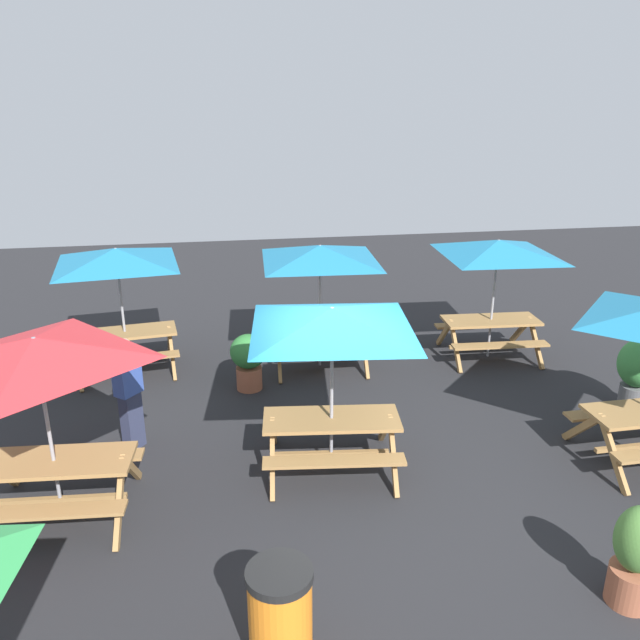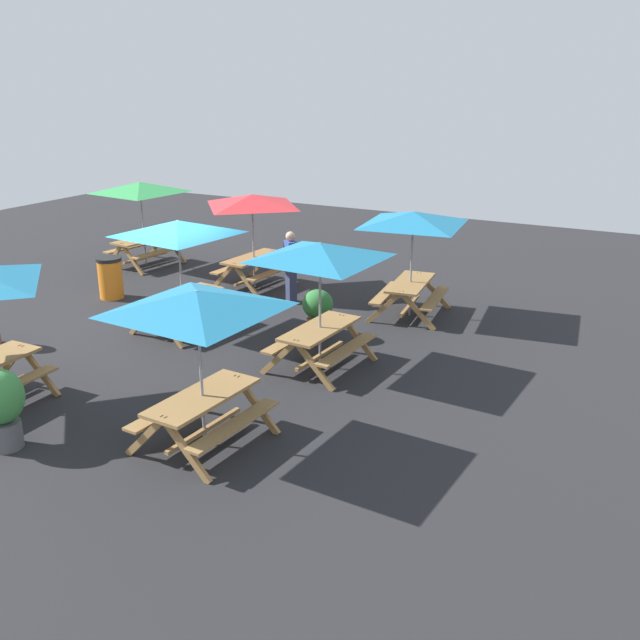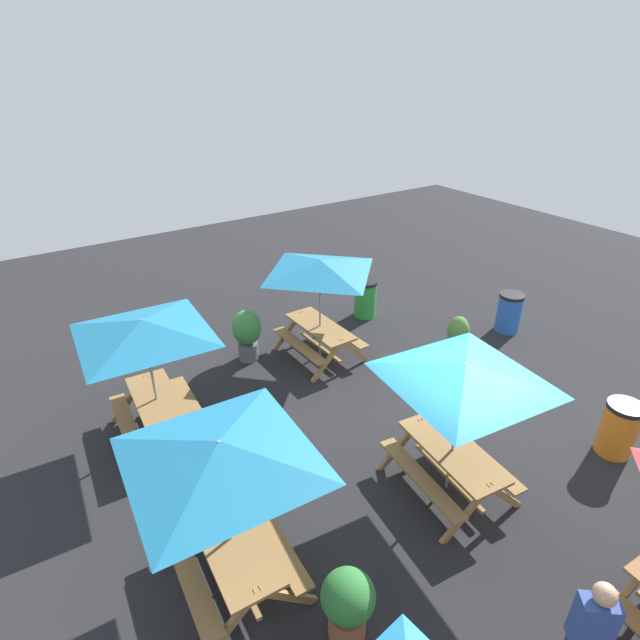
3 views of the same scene
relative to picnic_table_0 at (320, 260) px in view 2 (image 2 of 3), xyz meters
The scene contains 11 objects.
ground_plane 4.19m from the picnic_table_0, 87.91° to the left, with size 29.59×29.59×0.00m, color #232326.
picnic_table_0 is the anchor object (origin of this frame).
picnic_table_2 3.29m from the picnic_table_0, behind, with size 2.82×2.82×2.34m.
picnic_table_3 5.43m from the picnic_table_0, 45.56° to the left, with size 2.14×2.14×2.34m.
picnic_table_4 3.53m from the picnic_table_0, ahead, with size 2.81×2.81×2.34m.
picnic_table_5 8.73m from the picnic_table_0, 61.64° to the left, with size 2.81×2.81×2.34m.
picnic_table_6 3.44m from the picnic_table_0, 83.00° to the left, with size 2.81×2.81×2.34m.
trash_bin_orange 6.68m from the picnic_table_0, 77.42° to the left, with size 0.59×0.59×0.98m.
potted_plant_1 2.12m from the picnic_table_0, 29.71° to the left, with size 0.62×0.62×0.99m.
potted_plant_2 5.48m from the picnic_table_0, 151.64° to the left, with size 0.64×0.64×1.19m.
person_standing 4.09m from the picnic_table_0, 37.79° to the left, with size 0.40×0.42×1.67m.
Camera 2 is at (-10.66, -9.29, 5.02)m, focal length 40.00 mm.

